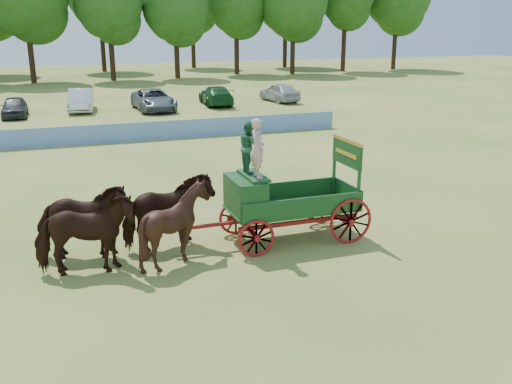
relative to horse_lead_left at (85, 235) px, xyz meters
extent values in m
plane|color=tan|center=(4.06, -0.72, -1.10)|extent=(160.00, 160.00, 0.00)
imported|color=#33150E|center=(0.00, 0.00, 0.00)|extent=(2.71, 1.46, 2.20)
imported|color=#33150E|center=(0.00, 1.10, 0.00)|extent=(2.80, 1.74, 2.20)
imported|color=#33150E|center=(2.40, 0.00, 0.00)|extent=(2.34, 2.17, 2.20)
imported|color=#33150E|center=(2.40, 1.10, 0.00)|extent=(2.79, 1.68, 2.20)
cube|color=#A8101E|center=(4.60, 0.55, -0.50)|extent=(0.12, 2.00, 0.12)
cube|color=#A8101E|center=(7.60, 0.55, -0.50)|extent=(0.12, 2.00, 0.12)
cube|color=#A8101E|center=(6.10, 0.00, -0.38)|extent=(3.80, 0.10, 0.12)
cube|color=#A8101E|center=(6.10, 1.10, -0.38)|extent=(3.80, 0.10, 0.12)
cube|color=#A8101E|center=(3.70, 0.55, -0.35)|extent=(2.80, 0.09, 0.09)
cube|color=#17461C|center=(6.10, 0.55, -0.10)|extent=(3.80, 1.80, 0.10)
cube|color=#17461C|center=(6.10, -0.33, 0.20)|extent=(3.80, 0.06, 0.55)
cube|color=#17461C|center=(6.10, 1.43, 0.20)|extent=(3.80, 0.06, 0.55)
cube|color=#17461C|center=(7.98, 0.55, 0.20)|extent=(0.06, 1.80, 0.55)
cube|color=#17461C|center=(4.60, 0.55, 0.45)|extent=(0.85, 1.70, 1.05)
cube|color=#17461C|center=(4.85, 0.55, 1.02)|extent=(0.55, 1.50, 0.08)
cube|color=#17461C|center=(4.22, 0.55, 0.25)|extent=(0.10, 1.60, 0.65)
cube|color=#17461C|center=(4.40, 0.55, -0.05)|extent=(0.55, 1.60, 0.06)
cube|color=#17461C|center=(7.90, -0.25, 0.85)|extent=(0.08, 0.08, 1.80)
cube|color=#17461C|center=(7.90, 1.35, 0.85)|extent=(0.08, 0.08, 1.80)
cube|color=#17461C|center=(7.90, 0.55, 1.45)|extent=(0.07, 1.75, 0.75)
cube|color=gold|center=(7.90, 0.55, 1.85)|extent=(0.08, 1.80, 0.09)
cube|color=gold|center=(7.86, 0.55, 1.45)|extent=(0.02, 1.30, 0.12)
torus|color=#A8101E|center=(4.60, -0.40, -0.55)|extent=(1.09, 0.09, 1.09)
torus|color=#A8101E|center=(4.60, 1.50, -0.55)|extent=(1.09, 0.09, 1.09)
torus|color=#A8101E|center=(7.60, -0.40, -0.40)|extent=(1.39, 0.09, 1.39)
torus|color=#A8101E|center=(7.60, 1.50, -0.40)|extent=(1.39, 0.09, 1.39)
imported|color=#D3A1A6|center=(4.85, 0.20, 1.91)|extent=(0.41, 0.62, 1.69)
imported|color=#24613C|center=(4.85, 0.90, 1.81)|extent=(0.57, 0.73, 1.50)
cube|color=blue|center=(3.06, 17.28, -0.57)|extent=(26.00, 0.08, 1.05)
imported|color=#333338|center=(-2.89, 28.65, -0.40)|extent=(1.74, 4.15, 1.40)
imported|color=silver|center=(1.66, 29.96, -0.29)|extent=(2.23, 5.07, 1.62)
imported|color=slate|center=(6.83, 28.51, -0.30)|extent=(2.84, 5.81, 1.59)
imported|color=#144C1E|center=(12.02, 29.66, -0.34)|extent=(2.56, 5.40, 1.52)
imported|color=#B2B2B7|center=(17.59, 29.86, -0.32)|extent=(2.41, 4.79, 1.57)
cylinder|color=#382314|center=(-1.95, 53.13, 1.44)|extent=(0.60, 0.60, 5.08)
cylinder|color=#382314|center=(6.55, 52.82, 1.19)|extent=(0.60, 0.60, 4.58)
sphere|color=#205215|center=(6.55, 52.82, 7.33)|extent=(7.49, 7.49, 7.49)
cylinder|color=#382314|center=(14.01, 53.07, 1.07)|extent=(0.60, 0.60, 4.35)
sphere|color=#205215|center=(14.01, 53.07, 6.91)|extent=(7.56, 7.56, 7.56)
cylinder|color=#382314|center=(22.23, 55.70, 1.33)|extent=(0.60, 0.60, 4.85)
sphere|color=#205215|center=(22.23, 55.70, 7.83)|extent=(7.60, 7.60, 7.60)
cylinder|color=#382314|center=(28.99, 53.59, 1.32)|extent=(0.60, 0.60, 4.84)
sphere|color=#205215|center=(28.99, 53.59, 7.82)|extent=(8.58, 8.58, 8.58)
cylinder|color=#382314|center=(37.09, 55.21, 1.68)|extent=(0.60, 0.60, 5.56)
cylinder|color=#382314|center=(45.36, 55.81, 1.58)|extent=(0.60, 0.60, 5.36)
cylinder|color=#382314|center=(6.78, 65.66, 1.62)|extent=(0.60, 0.60, 5.44)
cylinder|color=#382314|center=(19.67, 68.06, 1.52)|extent=(0.60, 0.60, 5.24)
cylinder|color=#382314|center=(32.62, 64.82, 1.48)|extent=(0.60, 0.60, 5.15)
camera|label=1|loc=(-0.51, -14.54, 5.32)|focal=40.00mm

